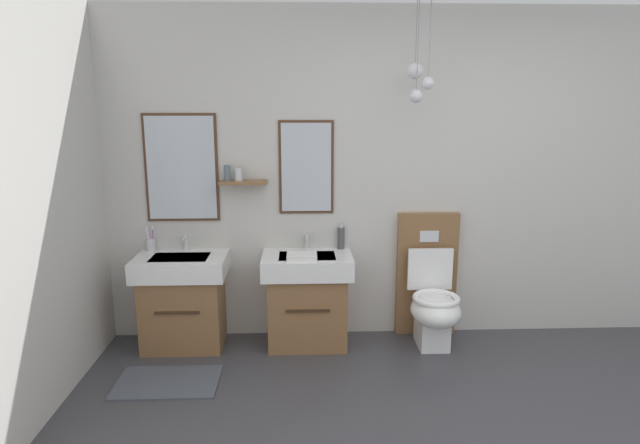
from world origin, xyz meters
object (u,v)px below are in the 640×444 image
Objects in this scene: vanity_sink_right at (307,297)px; soap_dispenser at (341,238)px; folded_hand_towel at (302,257)px; toothbrush_cup at (151,244)px; vanity_sink_left at (183,298)px; toilet at (431,296)px.

soap_dispenser is at bearing 31.92° from vanity_sink_right.
toothbrush_cup is at bearing 165.81° from folded_hand_towel.
soap_dispenser is (0.27, 0.17, 0.43)m from vanity_sink_right.
vanity_sink_left is 1.30m from soap_dispenser.
vanity_sink_right is 1.28m from toothbrush_cup.
folded_hand_towel is (-0.04, -0.14, 0.36)m from vanity_sink_right.
folded_hand_towel is at bearing -135.43° from soap_dispenser.
soap_dispenser is (1.48, 0.01, 0.03)m from toothbrush_cup.
folded_hand_towel is (0.91, -0.14, 0.36)m from vanity_sink_left.
folded_hand_towel is at bearing -14.19° from toothbrush_cup.
vanity_sink_right is at bearing -7.47° from toothbrush_cup.
toothbrush_cup is (-0.26, 0.16, 0.39)m from vanity_sink_left.
toothbrush_cup reaches higher than folded_hand_towel.
folded_hand_towel is (-0.31, -0.31, -0.07)m from soap_dispenser.
toilet is 0.83m from soap_dispenser.
soap_dispenser reaches higher than vanity_sink_left.
soap_dispenser reaches higher than toothbrush_cup.
vanity_sink_right is at bearing -148.08° from soap_dispenser.
vanity_sink_right is 0.53m from soap_dispenser.
toilet is at bearing -4.24° from toothbrush_cup.
toothbrush_cup is (-2.17, 0.16, 0.40)m from toilet.
vanity_sink_left is 3.27× the size of folded_hand_towel.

